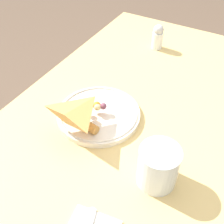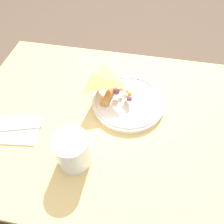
% 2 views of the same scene
% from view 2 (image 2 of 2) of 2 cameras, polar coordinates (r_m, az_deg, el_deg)
% --- Properties ---
extents(ground_plane, '(6.00, 6.00, 0.00)m').
position_cam_2_polar(ground_plane, '(1.31, 5.19, -21.03)').
color(ground_plane, brown).
extents(dining_table, '(1.15, 0.66, 0.71)m').
position_cam_2_polar(dining_table, '(0.77, 8.40, -7.96)').
color(dining_table, '#DBB770').
rests_on(dining_table, ground_plane).
extents(plate_pizza, '(0.23, 0.23, 0.05)m').
position_cam_2_polar(plate_pizza, '(0.70, 3.89, 2.94)').
color(plate_pizza, silver).
rests_on(plate_pizza, dining_table).
extents(milk_glass, '(0.09, 0.09, 0.10)m').
position_cam_2_polar(milk_glass, '(0.57, -10.20, -10.08)').
color(milk_glass, white).
rests_on(milk_glass, dining_table).
extents(napkin_folded, '(0.21, 0.13, 0.00)m').
position_cam_2_polar(napkin_folded, '(0.72, -26.13, -4.08)').
color(napkin_folded, white).
rests_on(napkin_folded, dining_table).
extents(butter_knife, '(0.21, 0.08, 0.01)m').
position_cam_2_polar(butter_knife, '(0.73, -27.07, -3.92)').
color(butter_knife, black).
rests_on(butter_knife, napkin_folded).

